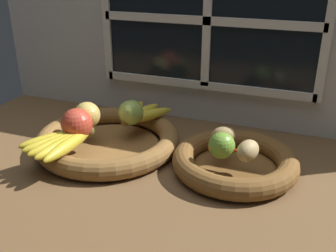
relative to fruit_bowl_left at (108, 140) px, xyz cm
name	(u,v)px	position (x,y,z in cm)	size (l,w,h in cm)	color
ground_plane	(174,167)	(19.23, -1.32, -3.90)	(140.00, 90.00, 3.00)	brown
back_wall	(209,31)	(19.23, 28.45, 25.48)	(140.00, 4.60, 55.00)	silver
fruit_bowl_left	(108,140)	(0.00, 0.00, 0.00)	(38.40, 38.40, 5.18)	brown
fruit_bowl_right	(235,162)	(34.42, 0.00, 0.01)	(30.31, 30.31, 5.18)	brown
apple_green_back	(131,112)	(4.16, 6.10, 6.23)	(6.92, 6.92, 6.92)	#99B74C
apple_golden_left	(87,115)	(-6.00, 0.15, 6.33)	(7.11, 7.11, 7.11)	#DBB756
apple_red_front	(77,124)	(-4.72, -6.73, 6.77)	(7.99, 7.99, 7.99)	#CC422D
banana_bunch_front	(62,142)	(-5.47, -12.75, 4.34)	(13.72, 18.95, 3.14)	gold
banana_bunch_back	(141,113)	(4.96, 10.98, 4.20)	(12.67, 16.64, 2.86)	yellow
potato_small	(248,151)	(37.68, -3.27, 5.22)	(6.49, 4.48, 4.90)	tan
potato_oblong	(224,136)	(30.74, 2.86, 5.07)	(6.17, 4.62, 4.60)	#A38451
lime_near	(222,145)	(31.78, -3.96, 5.85)	(6.15, 6.15, 6.15)	#6B9E33
chili_pepper	(231,150)	(33.49, -1.71, 3.76)	(1.97, 1.97, 10.53)	red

